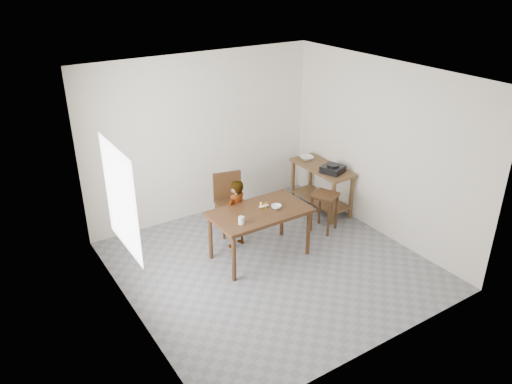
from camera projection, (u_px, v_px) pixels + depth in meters
floor at (271, 266)px, 7.14m from camera, size 4.00×4.00×0.04m
ceiling at (274, 74)px, 5.96m from camera, size 4.00×4.00×0.04m
wall_back at (202, 137)px, 8.08m from camera, size 4.00×0.04×2.70m
wall_front at (386, 247)px, 5.02m from camera, size 4.00×0.04×2.70m
wall_left at (124, 219)px, 5.56m from camera, size 0.04×4.00×2.70m
wall_right at (382, 150)px, 7.54m from camera, size 0.04×4.00×2.70m
window_pane at (120, 199)px, 5.67m from camera, size 0.02×1.10×1.30m
dining_table at (260, 234)px, 7.20m from camera, size 1.40×0.80×0.75m
prep_counter at (321, 188)px, 8.56m from camera, size 0.50×1.20×0.80m
child at (236, 214)px, 7.39m from camera, size 0.46×0.38×1.08m
dining_chair at (231, 204)px, 7.82m from camera, size 0.54×0.54×0.94m
stool at (324, 212)px, 7.92m from camera, size 0.48×0.48×0.64m
glass_tumbler at (241, 220)px, 6.67m from camera, size 0.10×0.10×0.10m
small_bowl at (276, 207)px, 7.09m from camera, size 0.16×0.16×0.05m
banana at (264, 206)px, 7.11m from camera, size 0.18×0.15×0.05m
serving_bowl at (307, 158)px, 8.65m from camera, size 0.28×0.28×0.06m
gas_burner at (333, 169)px, 8.13m from camera, size 0.42×0.42×0.11m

